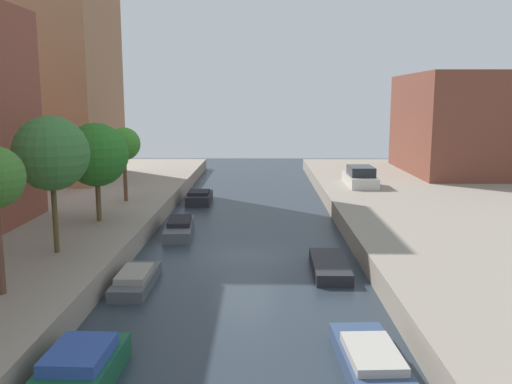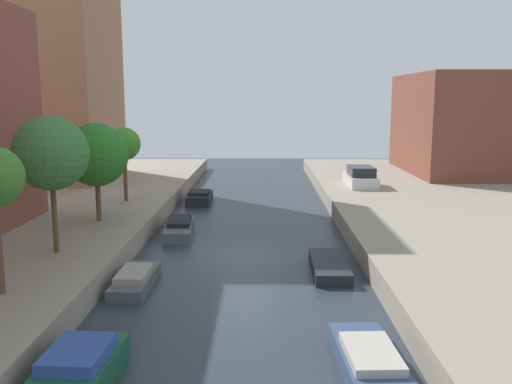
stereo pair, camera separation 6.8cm
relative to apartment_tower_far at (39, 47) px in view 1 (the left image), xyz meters
The scene contains 13 objects.
ground_plane 26.43m from the apartment_tower_far, 48.28° to the right, with size 84.00×84.00×0.00m, color #28333D.
apartment_tower_far is the anchor object (origin of this frame).
low_block_right 34.74m from the apartment_tower_far, ahead, with size 10.00×13.13×8.17m, color brown.
street_tree_2 23.32m from the apartment_tower_far, 67.78° to the right, with size 2.94×2.94×5.47m.
street_tree_3 18.56m from the apartment_tower_far, 60.55° to the right, with size 3.16×3.16×4.94m.
street_tree_4 14.41m from the apartment_tower_far, 48.40° to the right, with size 1.97×1.97×4.45m.
parked_car 25.78m from the apartment_tower_far, ahead, with size 1.91×4.73×1.40m.
moored_boat_left_1 33.60m from the apartment_tower_far, 67.46° to the right, with size 1.79×3.63×0.99m.
moored_boat_left_2 27.31m from the apartment_tower_far, 61.60° to the right, with size 1.28×3.79×0.70m.
moored_boat_left_3 21.41m from the apartment_tower_far, 48.23° to the right, with size 1.70×4.43×0.81m.
moored_boat_left_4 17.09m from the apartment_tower_far, 22.03° to the right, with size 1.64×3.38×0.88m.
moored_boat_right_1 36.26m from the apartment_tower_far, 55.45° to the right, with size 1.72×4.11×0.69m.
moored_boat_right_2 30.11m from the apartment_tower_far, 45.87° to the right, with size 1.47×3.99×0.48m.
Camera 1 is at (0.77, -24.08, 7.07)m, focal length 38.30 mm.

